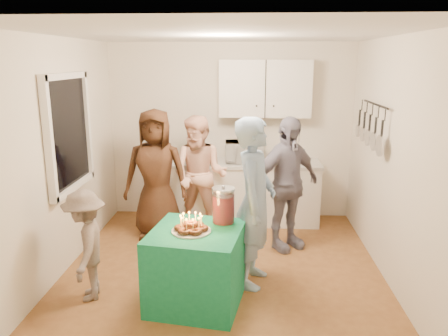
# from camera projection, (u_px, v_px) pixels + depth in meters

# --- Properties ---
(floor) EXTENTS (4.00, 4.00, 0.00)m
(floor) POSITION_uv_depth(u_px,v_px,m) (222.00, 274.00, 4.92)
(floor) COLOR brown
(floor) RESTS_ON ground
(ceiling) EXTENTS (4.00, 4.00, 0.00)m
(ceiling) POSITION_uv_depth(u_px,v_px,m) (222.00, 34.00, 4.29)
(ceiling) COLOR white
(ceiling) RESTS_ON floor
(back_wall) EXTENTS (3.60, 3.60, 0.00)m
(back_wall) POSITION_uv_depth(u_px,v_px,m) (230.00, 132.00, 6.54)
(back_wall) COLOR silver
(back_wall) RESTS_ON floor
(left_wall) EXTENTS (4.00, 4.00, 0.00)m
(left_wall) POSITION_uv_depth(u_px,v_px,m) (56.00, 160.00, 4.71)
(left_wall) COLOR silver
(left_wall) RESTS_ON floor
(right_wall) EXTENTS (4.00, 4.00, 0.00)m
(right_wall) POSITION_uv_depth(u_px,v_px,m) (396.00, 165.00, 4.51)
(right_wall) COLOR silver
(right_wall) RESTS_ON floor
(window_night) EXTENTS (0.04, 1.00, 1.20)m
(window_night) POSITION_uv_depth(u_px,v_px,m) (68.00, 133.00, 4.94)
(window_night) COLOR black
(window_night) RESTS_ON left_wall
(counter) EXTENTS (2.20, 0.58, 0.86)m
(counter) POSITION_uv_depth(u_px,v_px,m) (243.00, 193.00, 6.45)
(counter) COLOR white
(counter) RESTS_ON floor
(countertop) EXTENTS (2.24, 0.62, 0.05)m
(countertop) POSITION_uv_depth(u_px,v_px,m) (243.00, 163.00, 6.34)
(countertop) COLOR beige
(countertop) RESTS_ON counter
(upper_cabinet) EXTENTS (1.30, 0.30, 0.80)m
(upper_cabinet) POSITION_uv_depth(u_px,v_px,m) (265.00, 89.00, 6.21)
(upper_cabinet) COLOR white
(upper_cabinet) RESTS_ON back_wall
(pot_rack) EXTENTS (0.12, 1.00, 0.60)m
(pot_rack) POSITION_uv_depth(u_px,v_px,m) (372.00, 126.00, 5.12)
(pot_rack) COLOR black
(pot_rack) RESTS_ON right_wall
(microwave) EXTENTS (0.57, 0.41, 0.30)m
(microwave) POSITION_uv_depth(u_px,v_px,m) (244.00, 152.00, 6.30)
(microwave) COLOR white
(microwave) RESTS_ON countertop
(party_table) EXTENTS (0.97, 0.97, 0.76)m
(party_table) POSITION_uv_depth(u_px,v_px,m) (197.00, 267.00, 4.28)
(party_table) COLOR #127849
(party_table) RESTS_ON floor
(donut_cake) EXTENTS (0.38, 0.38, 0.18)m
(donut_cake) POSITION_uv_depth(u_px,v_px,m) (191.00, 223.00, 4.14)
(donut_cake) COLOR #381C0C
(donut_cake) RESTS_ON party_table
(punch_jar) EXTENTS (0.22, 0.22, 0.34)m
(punch_jar) POSITION_uv_depth(u_px,v_px,m) (223.00, 206.00, 4.36)
(punch_jar) COLOR #B10E19
(punch_jar) RESTS_ON party_table
(man_birthday) EXTENTS (0.55, 0.73, 1.80)m
(man_birthday) POSITION_uv_depth(u_px,v_px,m) (255.00, 203.00, 4.55)
(man_birthday) COLOR #89A7C8
(man_birthday) RESTS_ON floor
(woman_back_left) EXTENTS (0.86, 0.56, 1.74)m
(woman_back_left) POSITION_uv_depth(u_px,v_px,m) (156.00, 174.00, 5.81)
(woman_back_left) COLOR brown
(woman_back_left) RESTS_ON floor
(woman_back_center) EXTENTS (0.91, 0.78, 1.63)m
(woman_back_center) POSITION_uv_depth(u_px,v_px,m) (200.00, 175.00, 5.95)
(woman_back_center) COLOR #FFA085
(woman_back_center) RESTS_ON floor
(woman_back_right) EXTENTS (1.05, 0.92, 1.69)m
(woman_back_right) POSITION_uv_depth(u_px,v_px,m) (286.00, 184.00, 5.43)
(woman_back_right) COLOR black
(woman_back_right) RESTS_ON floor
(child_near_left) EXTENTS (0.57, 0.81, 1.13)m
(child_near_left) POSITION_uv_depth(u_px,v_px,m) (86.00, 245.00, 4.32)
(child_near_left) COLOR #63554F
(child_near_left) RESTS_ON floor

